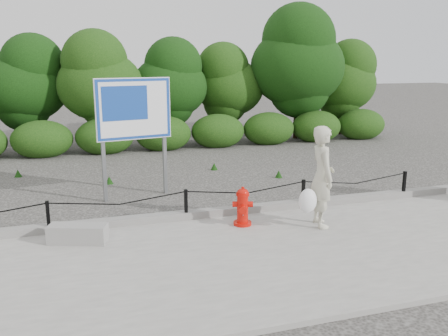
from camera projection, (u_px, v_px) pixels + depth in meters
ground at (186, 223)px, 9.21m from camera, size 90.00×90.00×0.00m
sidewalk at (216, 262)px, 7.34m from camera, size 14.00×4.00×0.08m
curb at (186, 215)px, 9.22m from camera, size 14.00×0.22×0.14m
chain_barrier at (186, 201)px, 9.11m from camera, size 10.06×0.06×0.60m
treeline at (165, 77)px, 17.29m from camera, size 20.15×3.67×5.09m
fire_hydrant at (243, 207)px, 8.81m from camera, size 0.43×0.44×0.73m
pedestrian at (321, 178)px, 8.65m from camera, size 0.80×0.75×1.87m
concrete_block at (78, 234)px, 8.00m from camera, size 1.03×0.64×0.31m
advertising_sign at (134, 114)px, 10.47m from camera, size 1.68×0.42×2.72m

